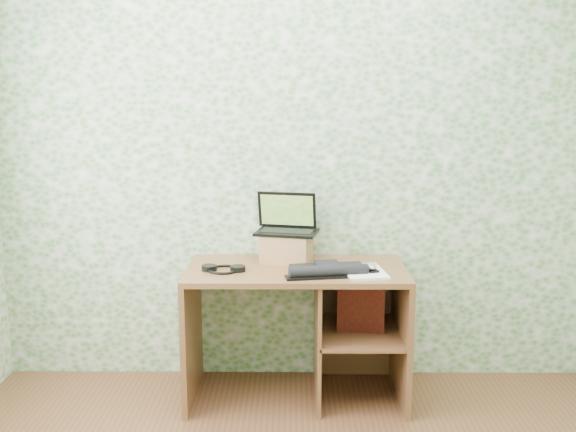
{
  "coord_description": "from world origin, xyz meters",
  "views": [
    {
      "loc": [
        -0.02,
        -1.96,
        1.68
      ],
      "look_at": [
        -0.05,
        1.39,
        1.05
      ],
      "focal_mm": 40.0,
      "sensor_mm": 36.0,
      "label": 1
    }
  ],
  "objects_px": {
    "desk": "(310,313)",
    "riser": "(287,247)",
    "keyboard": "(328,270)",
    "laptop": "(287,223)",
    "notepad": "(364,272)"
  },
  "relations": [
    {
      "from": "keyboard",
      "to": "desk",
      "type": "bearing_deg",
      "value": 110.99
    },
    {
      "from": "riser",
      "to": "laptop",
      "type": "xyz_separation_m",
      "value": [
        0.0,
        0.04,
        0.13
      ]
    },
    {
      "from": "riser",
      "to": "laptop",
      "type": "height_order",
      "value": "laptop"
    },
    {
      "from": "desk",
      "to": "notepad",
      "type": "distance_m",
      "value": 0.41
    },
    {
      "from": "riser",
      "to": "keyboard",
      "type": "distance_m",
      "value": 0.35
    },
    {
      "from": "laptop",
      "to": "keyboard",
      "type": "relative_size",
      "value": 0.83
    },
    {
      "from": "riser",
      "to": "laptop",
      "type": "relative_size",
      "value": 0.7
    },
    {
      "from": "riser",
      "to": "notepad",
      "type": "xyz_separation_m",
      "value": [
        0.41,
        -0.24,
        -0.07
      ]
    },
    {
      "from": "riser",
      "to": "notepad",
      "type": "bearing_deg",
      "value": -30.56
    },
    {
      "from": "desk",
      "to": "keyboard",
      "type": "height_order",
      "value": "keyboard"
    },
    {
      "from": "keyboard",
      "to": "riser",
      "type": "bearing_deg",
      "value": 120.11
    },
    {
      "from": "desk",
      "to": "keyboard",
      "type": "distance_m",
      "value": 0.34
    },
    {
      "from": "riser",
      "to": "notepad",
      "type": "relative_size",
      "value": 0.89
    },
    {
      "from": "keyboard",
      "to": "notepad",
      "type": "distance_m",
      "value": 0.19
    },
    {
      "from": "desk",
      "to": "riser",
      "type": "distance_m",
      "value": 0.39
    }
  ]
}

